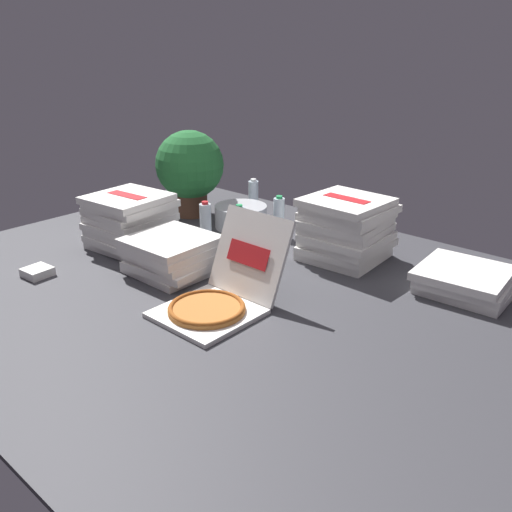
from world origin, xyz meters
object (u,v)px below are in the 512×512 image
Objects in this scene: open_pizza_box at (218,295)px; ice_bucket at (241,216)px; water_bottle_0 at (206,223)px; water_bottle_1 at (253,197)px; water_bottle_2 at (239,226)px; pizza_stack_center_far at (466,280)px; water_bottle_3 at (279,216)px; napkin_pile at (37,272)px; pizza_stack_center_near at (346,229)px; pizza_stack_right_mid at (130,221)px; pizza_stack_right_far at (174,255)px; potted_plant at (190,168)px.

ice_bucket is at bearing 128.16° from open_pizza_box.
water_bottle_0 is 1.00× the size of water_bottle_1.
water_bottle_1 is at bearing 124.32° from water_bottle_2.
pizza_stack_center_far is 1.39m from water_bottle_0.
water_bottle_3 is at bearing 114.53° from open_pizza_box.
water_bottle_2 is 1.00× the size of water_bottle_3.
water_bottle_3 is 1.33m from napkin_pile.
water_bottle_0 is at bearing -156.18° from water_bottle_2.
pizza_stack_center_near is 1.78× the size of water_bottle_1.
pizza_stack_right_mid reaches higher than water_bottle_0.
pizza_stack_center_far is 1.01× the size of pizza_stack_center_near.
pizza_stack_right_mid reaches higher than pizza_stack_right_far.
pizza_stack_right_mid is 1.01× the size of pizza_stack_right_far.
napkin_pile is at bearing -81.42° from potted_plant.
water_bottle_0 is 1.00× the size of water_bottle_3.
water_bottle_0 is at bearing 51.70° from pizza_stack_right_mid.
water_bottle_3 is (-0.41, 0.89, 0.04)m from open_pizza_box.
water_bottle_2 is 0.68m from potted_plant.
pizza_stack_right_mid is at bearing -125.61° from water_bottle_3.
pizza_stack_center_near is 0.50m from water_bottle_3.
pizza_stack_right_mid reaches higher than pizza_stack_center_far.
water_bottle_1 reaches higher than ice_bucket.
ice_bucket is at bearing -170.61° from water_bottle_3.
pizza_stack_right_far is at bearing -47.16° from potted_plant.
pizza_stack_center_near is (0.97, 0.62, 0.02)m from pizza_stack_right_mid.
open_pizza_box is 2.27× the size of water_bottle_0.
water_bottle_0 is 0.91m from napkin_pile.
potted_plant reaches higher than ice_bucket.
water_bottle_0 is at bearing -123.05° from water_bottle_3.
pizza_stack_center_near reaches higher than napkin_pile.
ice_bucket is 0.32m from water_bottle_0.
water_bottle_2 is at bearing 42.62° from pizza_stack_right_mid.
pizza_stack_right_far is 0.66m from napkin_pile.
potted_plant is 1.20m from napkin_pile.
pizza_stack_right_far is 3.44× the size of napkin_pile.
water_bottle_2 is (0.32, -0.48, 0.00)m from water_bottle_1.
water_bottle_1 is 1.43m from napkin_pile.
pizza_stack_right_mid is at bearing -128.30° from water_bottle_0.
open_pizza_box is 4.39× the size of napkin_pile.
pizza_stack_right_mid is 3.48× the size of napkin_pile.
potted_plant is at bearing -175.25° from ice_bucket.
pizza_stack_right_mid is 1.00× the size of pizza_stack_center_far.
water_bottle_3 is (0.05, 0.28, 0.00)m from water_bottle_2.
napkin_pile is (-0.26, -0.87, -0.09)m from water_bottle_0.
water_bottle_1 is at bearing 163.67° from pizza_stack_center_near.
pizza_stack_right_mid is at bearing 166.45° from open_pizza_box.
open_pizza_box reaches higher than pizza_stack_center_far.
water_bottle_1 is (-0.14, 0.56, 0.00)m from water_bottle_0.
pizza_stack_right_mid is at bearing -109.52° from ice_bucket.
pizza_stack_center_far reaches higher than napkin_pile.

